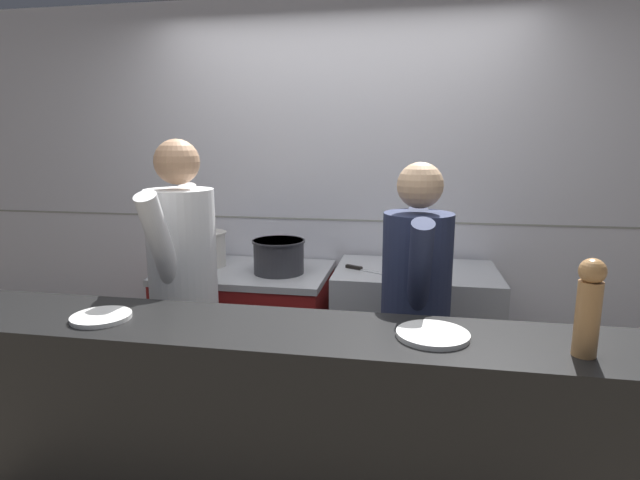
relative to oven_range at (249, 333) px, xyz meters
The scene contains 13 objects.
wall_back_tiled 1.10m from the oven_range, 36.11° to the left, with size 8.00×0.06×2.60m.
oven_range is the anchor object (origin of this frame).
prep_counter 1.07m from the oven_range, ahead, with size 0.97×0.65×0.92m.
pass_counter 1.38m from the oven_range, 67.97° to the right, with size 2.74×0.45×1.00m.
stock_pot 0.63m from the oven_range, behind, with size 0.27×0.27×0.23m.
sauce_pot 0.59m from the oven_range, 11.10° to the right, with size 0.33×0.33×0.21m.
mixing_bowl_steel 1.21m from the oven_range, ahead, with size 0.27×0.27×0.10m.
chefs_knife 0.92m from the oven_range, ahead, with size 0.32×0.19×0.02m.
plated_dish_main 1.45m from the oven_range, 96.26° to the right, with size 0.23×0.23×0.02m.
plated_dish_appetiser 1.79m from the oven_range, 48.97° to the right, with size 0.26×0.26×0.02m.
pepper_mill 2.20m from the oven_range, 40.43° to the right, with size 0.08×0.08×0.32m.
chef_head_cook 0.84m from the oven_range, 99.95° to the right, with size 0.35×0.73×1.69m.
chef_sous 1.33m from the oven_range, 32.52° to the right, with size 0.34×0.69×1.59m.
Camera 1 is at (0.46, -1.97, 1.68)m, focal length 28.00 mm.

